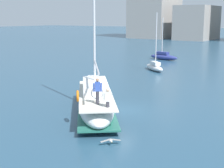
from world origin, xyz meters
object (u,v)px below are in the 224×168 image
(main_sailboat, at_px, (96,101))
(moored_cutter_left, at_px, (154,66))
(moored_sloop_near, at_px, (164,56))
(seagull, at_px, (111,141))

(main_sailboat, relative_size, moored_cutter_left, 1.73)
(main_sailboat, xyz_separation_m, moored_sloop_near, (-9.18, 30.28, -0.37))
(moored_cutter_left, bearing_deg, seagull, -68.27)
(moored_cutter_left, bearing_deg, moored_sloop_near, 109.60)
(moored_sloop_near, bearing_deg, seagull, -68.93)
(moored_sloop_near, height_order, moored_cutter_left, moored_cutter_left)
(main_sailboat, height_order, seagull, main_sailboat)
(moored_sloop_near, xyz_separation_m, seagull, (13.26, -34.42, -0.28))
(main_sailboat, distance_m, seagull, 5.85)
(main_sailboat, height_order, moored_sloop_near, main_sailboat)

